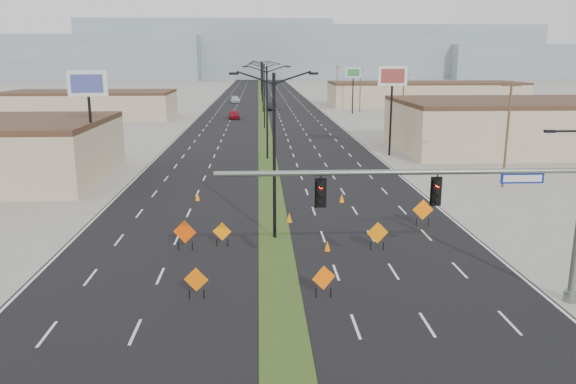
{
  "coord_description": "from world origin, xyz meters",
  "views": [
    {
      "loc": [
        -0.89,
        -21.05,
        10.8
      ],
      "look_at": [
        0.76,
        10.77,
        3.2
      ],
      "focal_mm": 35.0,
      "sensor_mm": 36.0,
      "label": 1
    }
  ],
  "objects_px": {
    "car_left": "(234,115)",
    "construction_sign_1": "(196,281)",
    "signal_mast": "(478,201)",
    "construction_sign_2": "(222,232)",
    "construction_sign_5": "(423,211)",
    "cone_0": "(289,218)",
    "pole_sign_east_far": "(353,76)",
    "car_far": "(235,100)",
    "construction_sign_4": "(378,234)",
    "cone_2": "(342,198)",
    "streetlight_2": "(264,94)",
    "streetlight_5": "(261,77)",
    "streetlight_6": "(261,74)",
    "streetlight_1": "(267,110)",
    "cone_3": "(197,197)",
    "construction_sign_3": "(324,279)",
    "streetlight_3": "(263,85)",
    "cone_1": "(327,246)",
    "streetlight_0": "(274,151)",
    "streetlight_4": "(262,80)",
    "car_mid": "(272,106)",
    "pole_sign_east_near": "(392,82)",
    "construction_sign_0": "(185,233)",
    "pole_sign_west": "(88,92)"
  },
  "relations": [
    {
      "from": "construction_sign_3",
      "to": "construction_sign_5",
      "type": "relative_size",
      "value": 0.85
    },
    {
      "from": "signal_mast",
      "to": "car_left",
      "type": "xyz_separation_m",
      "value": [
        -13.98,
        80.44,
        -4.02
      ]
    },
    {
      "from": "streetlight_1",
      "to": "construction_sign_1",
      "type": "distance_m",
      "value": 37.34
    },
    {
      "from": "construction_sign_3",
      "to": "cone_0",
      "type": "relative_size",
      "value": 2.3
    },
    {
      "from": "construction_sign_2",
      "to": "pole_sign_east_far",
      "type": "distance_m",
      "value": 83.13
    },
    {
      "from": "cone_1",
      "to": "cone_2",
      "type": "height_order",
      "value": "cone_2"
    },
    {
      "from": "streetlight_3",
      "to": "streetlight_5",
      "type": "height_order",
      "value": "same"
    },
    {
      "from": "construction_sign_1",
      "to": "cone_0",
      "type": "distance_m",
      "value": 13.14
    },
    {
      "from": "streetlight_0",
      "to": "cone_1",
      "type": "relative_size",
      "value": 16.83
    },
    {
      "from": "construction_sign_4",
      "to": "pole_sign_east_far",
      "type": "height_order",
      "value": "pole_sign_east_far"
    },
    {
      "from": "car_far",
      "to": "construction_sign_5",
      "type": "xyz_separation_m",
      "value": [
        16.57,
        -107.25,
        0.31
      ]
    },
    {
      "from": "streetlight_4",
      "to": "streetlight_5",
      "type": "xyz_separation_m",
      "value": [
        0.0,
        28.0,
        0.0
      ]
    },
    {
      "from": "construction_sign_3",
      "to": "construction_sign_4",
      "type": "bearing_deg",
      "value": 38.57
    },
    {
      "from": "car_left",
      "to": "pole_sign_west",
      "type": "bearing_deg",
      "value": -106.38
    },
    {
      "from": "streetlight_5",
      "to": "streetlight_6",
      "type": "distance_m",
      "value": 28.0
    },
    {
      "from": "streetlight_6",
      "to": "streetlight_2",
      "type": "bearing_deg",
      "value": -90.0
    },
    {
      "from": "signal_mast",
      "to": "streetlight_3",
      "type": "relative_size",
      "value": 1.63
    },
    {
      "from": "car_mid",
      "to": "car_far",
      "type": "distance_m",
      "value": 22.83
    },
    {
      "from": "car_mid",
      "to": "construction_sign_0",
      "type": "xyz_separation_m",
      "value": [
        -7.21,
        -90.21,
        0.27
      ]
    },
    {
      "from": "streetlight_2",
      "to": "construction_sign_4",
      "type": "relative_size",
      "value": 5.9
    },
    {
      "from": "streetlight_0",
      "to": "streetlight_5",
      "type": "distance_m",
      "value": 140.0
    },
    {
      "from": "streetlight_2",
      "to": "cone_0",
      "type": "height_order",
      "value": "streetlight_2"
    },
    {
      "from": "streetlight_0",
      "to": "construction_sign_4",
      "type": "relative_size",
      "value": 5.9
    },
    {
      "from": "car_left",
      "to": "cone_0",
      "type": "xyz_separation_m",
      "value": [
        6.5,
        -67.13,
        -0.44
      ]
    },
    {
      "from": "streetlight_2",
      "to": "cone_1",
      "type": "xyz_separation_m",
      "value": [
        2.95,
        -58.59,
        -5.12
      ]
    },
    {
      "from": "streetlight_5",
      "to": "cone_3",
      "type": "bearing_deg",
      "value": -92.52
    },
    {
      "from": "streetlight_1",
      "to": "streetlight_4",
      "type": "bearing_deg",
      "value": 90.0
    },
    {
      "from": "car_far",
      "to": "cone_2",
      "type": "bearing_deg",
      "value": -90.47
    },
    {
      "from": "car_mid",
      "to": "construction_sign_5",
      "type": "height_order",
      "value": "construction_sign_5"
    },
    {
      "from": "construction_sign_2",
      "to": "car_left",
      "type": "bearing_deg",
      "value": 99.6
    },
    {
      "from": "car_left",
      "to": "construction_sign_2",
      "type": "distance_m",
      "value": 71.94
    },
    {
      "from": "streetlight_3",
      "to": "car_mid",
      "type": "bearing_deg",
      "value": 63.98
    },
    {
      "from": "car_far",
      "to": "construction_sign_4",
      "type": "xyz_separation_m",
      "value": [
        12.62,
        -111.79,
        0.22
      ]
    },
    {
      "from": "streetlight_6",
      "to": "cone_0",
      "type": "height_order",
      "value": "streetlight_6"
    },
    {
      "from": "car_left",
      "to": "construction_sign_1",
      "type": "height_order",
      "value": "car_left"
    },
    {
      "from": "car_left",
      "to": "construction_sign_3",
      "type": "relative_size",
      "value": 2.91
    },
    {
      "from": "car_mid",
      "to": "pole_sign_east_near",
      "type": "distance_m",
      "value": 60.0
    },
    {
      "from": "car_left",
      "to": "pole_sign_east_far",
      "type": "distance_m",
      "value": 25.5
    },
    {
      "from": "streetlight_1",
      "to": "cone_3",
      "type": "bearing_deg",
      "value": -107.38
    },
    {
      "from": "car_far",
      "to": "cone_2",
      "type": "relative_size",
      "value": 8.12
    },
    {
      "from": "car_left",
      "to": "cone_0",
      "type": "relative_size",
      "value": 6.69
    },
    {
      "from": "streetlight_6",
      "to": "cone_2",
      "type": "height_order",
      "value": "streetlight_6"
    },
    {
      "from": "streetlight_6",
      "to": "construction_sign_3",
      "type": "distance_m",
      "value": 177.07
    },
    {
      "from": "car_mid",
      "to": "construction_sign_1",
      "type": "bearing_deg",
      "value": -89.8
    },
    {
      "from": "cone_1",
      "to": "pole_sign_west",
      "type": "bearing_deg",
      "value": 135.17
    },
    {
      "from": "construction_sign_2",
      "to": "construction_sign_5",
      "type": "xyz_separation_m",
      "value": [
        12.92,
        3.37,
        0.23
      ]
    },
    {
      "from": "cone_0",
      "to": "cone_3",
      "type": "distance_m",
      "value": 9.31
    },
    {
      "from": "construction_sign_4",
      "to": "streetlight_5",
      "type": "bearing_deg",
      "value": 85.23
    },
    {
      "from": "car_left",
      "to": "construction_sign_1",
      "type": "bearing_deg",
      "value": -95.18
    },
    {
      "from": "streetlight_1",
      "to": "streetlight_4",
      "type": "distance_m",
      "value": 84.0
    }
  ]
}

